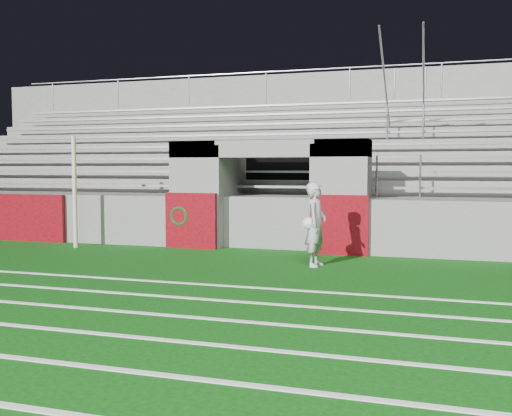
% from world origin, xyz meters
% --- Properties ---
extents(ground, '(90.00, 90.00, 0.00)m').
position_xyz_m(ground, '(0.00, 0.00, 0.00)').
color(ground, '#0B430C').
rests_on(ground, ground).
extents(field_post, '(0.11, 0.11, 2.72)m').
position_xyz_m(field_post, '(-4.58, 2.25, 1.36)').
color(field_post, beige).
rests_on(field_post, ground).
extents(field_markings, '(28.00, 8.09, 0.01)m').
position_xyz_m(field_markings, '(0.00, -5.00, 0.01)').
color(field_markings, white).
rests_on(field_markings, ground).
extents(stadium_structure, '(26.00, 8.48, 5.42)m').
position_xyz_m(stadium_structure, '(0.00, 7.97, 1.49)').
color(stadium_structure, slate).
rests_on(stadium_structure, ground).
extents(goalkeeper_with_ball, '(0.47, 0.64, 1.67)m').
position_xyz_m(goalkeeper_with_ball, '(1.58, 1.33, 0.83)').
color(goalkeeper_with_ball, '#AAB0B4').
rests_on(goalkeeper_with_ball, ground).
extents(hose_coil, '(0.52, 0.15, 0.54)m').
position_xyz_m(hose_coil, '(-2.10, 2.93, 0.80)').
color(hose_coil, '#0B3B0F').
rests_on(hose_coil, ground).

